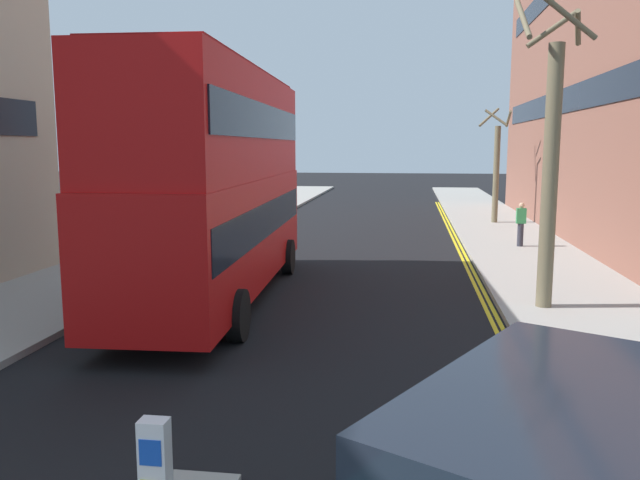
# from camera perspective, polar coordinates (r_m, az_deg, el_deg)

# --- Properties ---
(sidewalk_right) EXTENTS (4.00, 80.00, 0.14)m
(sidewalk_right) POSITION_cam_1_polar(r_m,az_deg,el_deg) (19.26, 20.19, -3.31)
(sidewalk_right) COLOR #9E9991
(sidewalk_right) RESTS_ON ground
(sidewalk_left) EXTENTS (4.00, 80.00, 0.14)m
(sidewalk_left) POSITION_cam_1_polar(r_m,az_deg,el_deg) (20.80, -17.47, -2.34)
(sidewalk_left) COLOR #9E9991
(sidewalk_left) RESTS_ON ground
(kerb_line_outer) EXTENTS (0.10, 56.00, 0.01)m
(kerb_line_outer) POSITION_cam_1_polar(r_m,az_deg,el_deg) (16.99, 14.64, -4.80)
(kerb_line_outer) COLOR yellow
(kerb_line_outer) RESTS_ON ground
(kerb_line_inner) EXTENTS (0.10, 56.00, 0.01)m
(kerb_line_inner) POSITION_cam_1_polar(r_m,az_deg,el_deg) (16.97, 14.10, -4.80)
(kerb_line_inner) COLOR yellow
(kerb_line_inner) RESTS_ON ground
(keep_left_bollard) EXTENTS (0.36, 0.28, 1.11)m
(keep_left_bollard) POSITION_cam_1_polar(r_m,az_deg,el_deg) (6.78, -14.52, -20.00)
(keep_left_bollard) COLOR silver
(keep_left_bollard) RESTS_ON traffic_island
(double_decker_bus_away) EXTENTS (3.12, 10.89, 5.64)m
(double_decker_bus_away) POSITION_cam_1_polar(r_m,az_deg,el_deg) (15.79, -9.25, 5.48)
(double_decker_bus_away) COLOR #B20F0F
(double_decker_bus_away) RESTS_ON ground
(pedestrian_far) EXTENTS (0.34, 0.22, 1.62)m
(pedestrian_far) POSITION_cam_1_polar(r_m,az_deg,el_deg) (24.59, 17.56, 1.42)
(pedestrian_far) COLOR #2D2D38
(pedestrian_far) RESTS_ON sidewalk_right
(street_tree_near) EXTENTS (1.56, 1.54, 6.99)m
(street_tree_near) POSITION_cam_1_polar(r_m,az_deg,el_deg) (15.22, 19.94, 6.44)
(street_tree_near) COLOR #6B6047
(street_tree_near) RESTS_ON sidewalk_right
(street_tree_mid) EXTENTS (1.47, 1.65, 5.53)m
(street_tree_mid) POSITION_cam_1_polar(r_m,az_deg,el_deg) (31.98, 15.52, 6.30)
(street_tree_mid) COLOR #6B6047
(street_tree_mid) RESTS_ON sidewalk_right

